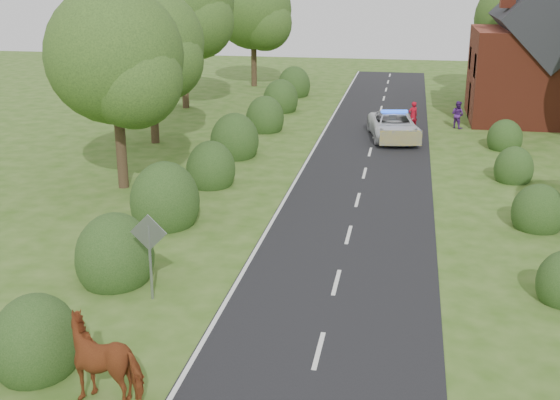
% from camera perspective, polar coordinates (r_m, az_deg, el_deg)
% --- Properties ---
extents(ground, '(120.00, 120.00, 0.00)m').
position_cam_1_polar(ground, '(17.50, 3.17, -12.17)').
color(ground, '#315915').
extents(road, '(6.00, 70.00, 0.02)m').
position_cam_1_polar(road, '(31.32, 6.76, 1.68)').
color(road, black).
rests_on(road, ground).
extents(road_markings, '(4.96, 70.00, 0.01)m').
position_cam_1_polar(road_markings, '(29.48, 3.37, 0.75)').
color(road_markings, white).
rests_on(road_markings, road).
extents(hedgerow_left, '(2.75, 50.41, 3.00)m').
position_cam_1_polar(hedgerow_left, '(29.11, -6.56, 1.92)').
color(hedgerow_left, '#1B3B15').
rests_on(hedgerow_left, ground).
extents(hedgerow_right, '(2.10, 45.78, 2.10)m').
position_cam_1_polar(hedgerow_right, '(27.90, 19.86, -0.22)').
color(hedgerow_right, '#1B3B15').
rests_on(hedgerow_right, ground).
extents(tree_left_a, '(5.74, 5.60, 8.38)m').
position_cam_1_polar(tree_left_a, '(29.45, -12.94, 10.90)').
color(tree_left_a, '#332316').
rests_on(tree_left_a, ground).
extents(tree_left_b, '(5.74, 5.60, 8.07)m').
position_cam_1_polar(tree_left_b, '(37.42, -10.21, 12.07)').
color(tree_left_b, '#332316').
rests_on(tree_left_b, ground).
extents(tree_left_c, '(6.97, 6.80, 10.22)m').
position_cam_1_polar(tree_left_c, '(47.18, -7.69, 15.21)').
color(tree_left_c, '#332316').
rests_on(tree_left_c, ground).
extents(tree_left_d, '(6.15, 6.00, 8.89)m').
position_cam_1_polar(tree_left_d, '(56.25, -1.94, 14.90)').
color(tree_left_d, '#332316').
rests_on(tree_left_d, ground).
extents(tree_right_c, '(6.15, 6.00, 8.58)m').
position_cam_1_polar(tree_right_c, '(53.48, 19.04, 13.47)').
color(tree_right_c, '#332316').
rests_on(tree_right_c, ground).
extents(road_sign, '(1.06, 0.08, 2.53)m').
position_cam_1_polar(road_sign, '(19.68, -10.58, -3.56)').
color(road_sign, gray).
rests_on(road_sign, ground).
extents(house, '(8.00, 7.40, 9.17)m').
position_cam_1_polar(house, '(45.92, 20.44, 10.74)').
color(house, maroon).
rests_on(house, ground).
extents(cow, '(2.25, 1.27, 1.56)m').
position_cam_1_polar(cow, '(15.94, -13.79, -12.77)').
color(cow, maroon).
rests_on(cow, ground).
extents(police_van, '(3.26, 5.59, 1.60)m').
position_cam_1_polar(police_van, '(39.09, 9.21, 5.96)').
color(police_van, silver).
rests_on(police_van, ground).
extents(pedestrian_red, '(0.71, 0.64, 1.62)m').
position_cam_1_polar(pedestrian_red, '(41.73, 10.75, 6.76)').
color(pedestrian_red, '#A30C1B').
rests_on(pedestrian_red, ground).
extents(pedestrian_purple, '(0.99, 0.95, 1.60)m').
position_cam_1_polar(pedestrian_purple, '(42.58, 14.23, 6.74)').
color(pedestrian_purple, '#4E2075').
rests_on(pedestrian_purple, ground).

